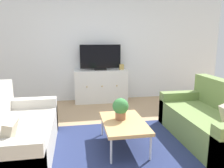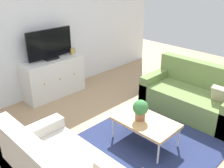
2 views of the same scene
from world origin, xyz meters
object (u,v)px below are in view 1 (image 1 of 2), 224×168
tv_console (101,86)px  mantel_clock (121,67)px  coffee_table (124,123)px  potted_plant (121,108)px  flat_screen_tv (100,57)px  couch_left_side (11,137)px  couch_right_side (214,122)px

tv_console → mantel_clock: bearing=0.0°
coffee_table → potted_plant: size_ratio=2.96×
tv_console → flat_screen_tv: bearing=90.0°
flat_screen_tv → potted_plant: bearing=-89.8°
mantel_clock → flat_screen_tv: bearing=177.7°
flat_screen_tv → mantel_clock: bearing=-2.3°
potted_plant → flat_screen_tv: bearing=90.2°
coffee_table → potted_plant: potted_plant is taller
potted_plant → flat_screen_tv: flat_screen_tv is taller
couch_left_side → couch_right_side: bearing=0.0°
flat_screen_tv → mantel_clock: (0.51, -0.02, -0.23)m
couch_right_side → mantel_clock: (-0.91, 2.37, 0.55)m
couch_left_side → potted_plant: 1.49m
coffee_table → flat_screen_tv: bearing=90.9°
mantel_clock → tv_console: bearing=-180.0°
coffee_table → tv_console: bearing=90.9°
couch_left_side → coffee_table: bearing=1.2°
tv_console → mantel_clock: 0.68m
flat_screen_tv → mantel_clock: flat_screen_tv is taller
couch_right_side → couch_left_side: bearing=180.0°
tv_console → flat_screen_tv: size_ratio=1.30×
flat_screen_tv → mantel_clock: size_ratio=7.43×
couch_left_side → flat_screen_tv: flat_screen_tv is taller
coffee_table → couch_left_side: bearing=-178.8°
coffee_table → mantel_clock: size_ratio=7.10×
tv_console → mantel_clock: mantel_clock is taller
couch_left_side → couch_right_side: 2.88m
flat_screen_tv → tv_console: bearing=-90.0°
couch_left_side → tv_console: size_ratio=1.36×
couch_left_side → coffee_table: size_ratio=1.86×
potted_plant → mantel_clock: (0.50, 2.26, 0.28)m
couch_left_side → potted_plant: bearing=4.6°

